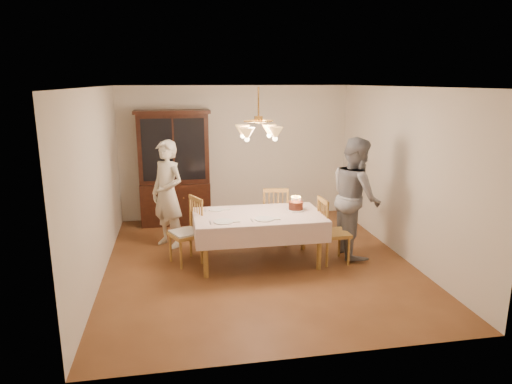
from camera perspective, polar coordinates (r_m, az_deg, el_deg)
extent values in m
plane|color=brown|center=(7.01, 0.29, -8.75)|extent=(5.00, 5.00, 0.00)
plane|color=white|center=(6.48, 0.32, 13.01)|extent=(5.00, 5.00, 0.00)
plane|color=beige|center=(9.06, -2.57, 4.94)|extent=(4.50, 0.00, 4.50)
plane|color=beige|center=(4.28, 6.40, -5.19)|extent=(4.50, 0.00, 4.50)
plane|color=beige|center=(6.61, -19.26, 0.89)|extent=(0.00, 5.00, 5.00)
plane|color=beige|center=(7.37, 17.80, 2.26)|extent=(0.00, 5.00, 5.00)
cube|color=olive|center=(6.77, 0.30, -3.03)|extent=(1.80, 1.00, 0.04)
cube|color=silver|center=(6.76, 0.30, -2.83)|extent=(1.90, 1.10, 0.01)
cylinder|color=olive|center=(6.40, -6.32, -7.67)|extent=(0.07, 0.07, 0.71)
cylinder|color=olive|center=(6.70, 7.92, -6.74)|extent=(0.07, 0.07, 0.71)
cylinder|color=olive|center=(7.19, -6.79, -5.25)|extent=(0.07, 0.07, 0.71)
cylinder|color=olive|center=(7.45, 5.94, -4.54)|extent=(0.07, 0.07, 0.71)
cube|color=black|center=(8.90, -9.98, -1.34)|extent=(1.30, 0.50, 0.80)
cube|color=black|center=(8.74, -10.27, 5.41)|extent=(1.30, 0.40, 1.30)
cube|color=black|center=(8.54, -10.26, 5.22)|extent=(1.14, 0.01, 1.14)
cube|color=black|center=(8.62, -10.46, 9.83)|extent=(1.38, 0.54, 0.06)
cube|color=olive|center=(7.65, 2.39, -3.25)|extent=(0.50, 0.49, 0.05)
cube|color=olive|center=(7.33, 2.51, 0.21)|extent=(0.40, 0.10, 0.06)
cylinder|color=olive|center=(7.89, 3.61, -4.52)|extent=(0.04, 0.04, 0.43)
cylinder|color=olive|center=(7.87, 0.99, -4.54)|extent=(0.04, 0.04, 0.43)
cylinder|color=olive|center=(7.57, 3.81, -5.32)|extent=(0.04, 0.04, 0.43)
cylinder|color=olive|center=(7.55, 1.07, -5.34)|extent=(0.04, 0.04, 0.43)
cube|color=olive|center=(6.92, -8.82, -5.26)|extent=(0.57, 0.57, 0.05)
cube|color=olive|center=(6.85, -7.55, -0.87)|extent=(0.20, 0.38, 0.06)
cylinder|color=olive|center=(7.08, -10.64, -6.90)|extent=(0.04, 0.04, 0.43)
cylinder|color=olive|center=(6.78, -9.37, -7.81)|extent=(0.04, 0.04, 0.43)
cylinder|color=olive|center=(7.22, -8.16, -6.40)|extent=(0.04, 0.04, 0.43)
cylinder|color=olive|center=(6.92, -6.81, -7.27)|extent=(0.04, 0.04, 0.43)
cube|color=beige|center=(6.90, -8.83, -4.99)|extent=(0.51, 0.52, 0.03)
cube|color=olive|center=(6.98, 9.72, -5.13)|extent=(0.44, 0.45, 0.05)
cube|color=olive|center=(6.76, 8.40, -1.08)|extent=(0.05, 0.40, 0.06)
cylinder|color=olive|center=(6.97, 11.50, -7.30)|extent=(0.04, 0.04, 0.43)
cylinder|color=olive|center=(7.27, 10.37, -6.33)|extent=(0.04, 0.04, 0.43)
cylinder|color=olive|center=(6.84, 8.87, -7.58)|extent=(0.04, 0.04, 0.43)
cylinder|color=olive|center=(7.16, 7.83, -6.57)|extent=(0.04, 0.04, 0.43)
imported|color=beige|center=(7.57, -10.99, -0.26)|extent=(0.75, 0.76, 1.77)
imported|color=slate|center=(7.23, 12.34, -0.62)|extent=(0.74, 0.93, 1.86)
cylinder|color=white|center=(7.00, 4.99, -2.21)|extent=(0.30, 0.30, 0.01)
cylinder|color=#3C170D|center=(6.98, 5.00, -1.68)|extent=(0.22, 0.22, 0.12)
cylinder|color=#598CD8|center=(6.98, 5.54, -0.90)|extent=(0.01, 0.01, 0.07)
sphere|color=#FFB23F|center=(6.97, 5.55, -0.58)|extent=(0.01, 0.01, 0.01)
cylinder|color=pink|center=(7.00, 5.45, -0.85)|extent=(0.01, 0.01, 0.07)
sphere|color=#FFB23F|center=(6.99, 5.46, -0.54)|extent=(0.01, 0.01, 0.01)
cylinder|color=#EACC66|center=(7.01, 5.31, -0.82)|extent=(0.01, 0.01, 0.07)
sphere|color=#FFB23F|center=(7.00, 5.32, -0.50)|extent=(0.01, 0.01, 0.01)
cylinder|color=#598CD8|center=(7.02, 5.12, -0.79)|extent=(0.01, 0.01, 0.07)
sphere|color=#FFB23F|center=(7.01, 5.13, -0.48)|extent=(0.01, 0.01, 0.01)
cylinder|color=pink|center=(7.02, 4.93, -0.79)|extent=(0.01, 0.01, 0.07)
sphere|color=#FFB23F|center=(7.01, 4.93, -0.47)|extent=(0.01, 0.01, 0.01)
cylinder|color=#EACC66|center=(7.02, 4.74, -0.80)|extent=(0.01, 0.01, 0.07)
sphere|color=#FFB23F|center=(7.01, 4.75, -0.49)|extent=(0.01, 0.01, 0.01)
cylinder|color=#598CD8|center=(7.00, 4.59, -0.83)|extent=(0.01, 0.01, 0.07)
sphere|color=#FFB23F|center=(6.99, 4.60, -0.52)|extent=(0.01, 0.01, 0.01)
cylinder|color=pink|center=(6.98, 4.50, -0.88)|extent=(0.01, 0.01, 0.07)
sphere|color=#FFB23F|center=(6.97, 4.50, -0.56)|extent=(0.01, 0.01, 0.01)
cylinder|color=#EACC66|center=(6.96, 4.48, -0.92)|extent=(0.01, 0.01, 0.07)
sphere|color=#FFB23F|center=(6.95, 4.48, -0.61)|extent=(0.01, 0.01, 0.01)
cylinder|color=#598CD8|center=(6.93, 4.53, -0.97)|extent=(0.01, 0.01, 0.07)
sphere|color=#FFB23F|center=(6.92, 4.53, -0.65)|extent=(0.01, 0.01, 0.01)
cylinder|color=pink|center=(6.91, 4.64, -1.02)|extent=(0.01, 0.01, 0.07)
sphere|color=#FFB23F|center=(6.90, 4.65, -0.70)|extent=(0.01, 0.01, 0.01)
cylinder|color=#EACC66|center=(6.90, 4.81, -1.05)|extent=(0.01, 0.01, 0.07)
sphere|color=#FFB23F|center=(6.89, 4.82, -0.73)|extent=(0.01, 0.01, 0.01)
cylinder|color=#598CD8|center=(6.90, 5.01, -1.06)|extent=(0.01, 0.01, 0.07)
sphere|color=#FFB23F|center=(6.89, 5.02, -0.74)|extent=(0.01, 0.01, 0.01)
cylinder|color=pink|center=(6.90, 5.21, -1.06)|extent=(0.01, 0.01, 0.07)
sphere|color=#FFB23F|center=(6.89, 5.21, -0.74)|extent=(0.01, 0.01, 0.01)
cylinder|color=#EACC66|center=(6.91, 5.38, -1.04)|extent=(0.01, 0.01, 0.07)
sphere|color=#FFB23F|center=(6.90, 5.39, -0.71)|extent=(0.01, 0.01, 0.01)
cylinder|color=#598CD8|center=(6.93, 5.50, -1.00)|extent=(0.01, 0.01, 0.07)
sphere|color=#FFB23F|center=(6.92, 5.51, -0.68)|extent=(0.01, 0.01, 0.01)
cylinder|color=pink|center=(6.95, 5.56, -0.95)|extent=(0.01, 0.01, 0.07)
sphere|color=#FFB23F|center=(6.94, 5.57, -0.63)|extent=(0.01, 0.01, 0.01)
cylinder|color=white|center=(6.40, -4.10, -3.72)|extent=(0.27, 0.27, 0.02)
cube|color=silver|center=(6.39, -5.73, -3.83)|extent=(0.01, 0.16, 0.01)
cube|color=beige|center=(6.42, -2.48, -3.65)|extent=(0.10, 0.10, 0.01)
cylinder|color=white|center=(6.50, 1.04, -3.41)|extent=(0.27, 0.27, 0.02)
cube|color=silver|center=(6.47, -0.54, -3.53)|extent=(0.02, 0.16, 0.01)
cube|color=beige|center=(6.54, 2.60, -3.34)|extent=(0.10, 0.10, 0.01)
cylinder|color=white|center=(7.01, -5.02, -2.18)|extent=(0.24, 0.24, 0.02)
cube|color=silver|center=(7.00, -6.35, -2.27)|extent=(0.01, 0.16, 0.01)
cube|color=beige|center=(7.03, -3.70, -2.14)|extent=(0.10, 0.10, 0.01)
cylinder|color=#BF8C3F|center=(6.49, 0.32, 11.24)|extent=(0.02, 0.02, 0.40)
cylinder|color=#BF8C3F|center=(6.50, 0.31, 9.04)|extent=(0.12, 0.12, 0.10)
cone|color=#D8994C|center=(6.75, 1.67, 7.67)|extent=(0.22, 0.22, 0.18)
sphere|color=#FFD899|center=(6.76, 1.67, 7.08)|extent=(0.07, 0.07, 0.07)
cone|color=#D8994C|center=(6.68, -1.68, 7.61)|extent=(0.22, 0.22, 0.18)
sphere|color=#FFD899|center=(6.69, -1.68, 7.01)|extent=(0.07, 0.07, 0.07)
cone|color=#D8994C|center=(6.29, -1.15, 7.24)|extent=(0.22, 0.22, 0.18)
sphere|color=#FFD899|center=(6.30, -1.14, 6.60)|extent=(0.07, 0.07, 0.07)
cone|color=#D8994C|center=(6.37, 2.40, 7.30)|extent=(0.22, 0.22, 0.18)
sphere|color=#FFD899|center=(6.38, 2.40, 6.68)|extent=(0.07, 0.07, 0.07)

